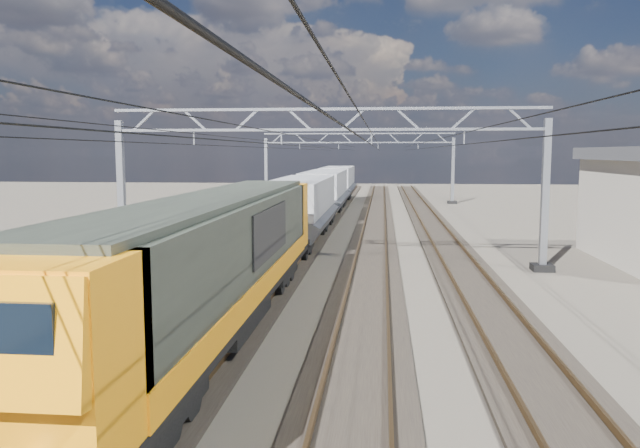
# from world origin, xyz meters

# --- Properties ---
(ground) EXTENTS (160.00, 160.00, 0.00)m
(ground) POSITION_xyz_m (0.00, 0.00, 0.00)
(ground) COLOR black
(ground) RESTS_ON ground
(track_outer_west) EXTENTS (2.60, 140.00, 0.30)m
(track_outer_west) POSITION_xyz_m (-6.00, 0.00, 0.07)
(track_outer_west) COLOR black
(track_outer_west) RESTS_ON ground
(track_loco) EXTENTS (2.60, 140.00, 0.30)m
(track_loco) POSITION_xyz_m (-2.00, 0.00, 0.07)
(track_loco) COLOR black
(track_loco) RESTS_ON ground
(track_inner_east) EXTENTS (2.60, 140.00, 0.30)m
(track_inner_east) POSITION_xyz_m (2.00, 0.00, 0.07)
(track_inner_east) COLOR black
(track_inner_east) RESTS_ON ground
(track_outer_east) EXTENTS (2.60, 140.00, 0.30)m
(track_outer_east) POSITION_xyz_m (6.00, 0.00, 0.07)
(track_outer_east) COLOR black
(track_outer_east) RESTS_ON ground
(catenary_gantry_mid) EXTENTS (19.90, 0.90, 7.11)m
(catenary_gantry_mid) POSITION_xyz_m (0.00, 4.00, 3.91)
(catenary_gantry_mid) COLOR #8D929A
(catenary_gantry_mid) RESTS_ON ground
(catenary_gantry_far) EXTENTS (19.90, 0.90, 7.11)m
(catenary_gantry_far) POSITION_xyz_m (0.00, 40.00, 3.91)
(catenary_gantry_far) COLOR #8D929A
(catenary_gantry_far) RESTS_ON ground
(overhead_wires) EXTENTS (12.03, 140.00, 0.53)m
(overhead_wires) POSITION_xyz_m (0.00, 8.00, 5.75)
(overhead_wires) COLOR black
(overhead_wires) RESTS_ON ground
(locomotive) EXTENTS (2.76, 21.10, 3.62)m
(locomotive) POSITION_xyz_m (-2.00, -7.24, 2.33)
(locomotive) COLOR black
(locomotive) RESTS_ON ground
(hopper_wagon_lead) EXTENTS (3.38, 13.00, 3.25)m
(hopper_wagon_lead) POSITION_xyz_m (-2.00, 10.45, 2.23)
(hopper_wagon_lead) COLOR black
(hopper_wagon_lead) RESTS_ON ground
(hopper_wagon_mid) EXTENTS (3.38, 13.00, 3.25)m
(hopper_wagon_mid) POSITION_xyz_m (-2.00, 24.65, 2.23)
(hopper_wagon_mid) COLOR black
(hopper_wagon_mid) RESTS_ON ground
(hopper_wagon_third) EXTENTS (3.38, 13.00, 3.25)m
(hopper_wagon_third) POSITION_xyz_m (-2.00, 38.85, 2.23)
(hopper_wagon_third) COLOR black
(hopper_wagon_third) RESTS_ON ground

